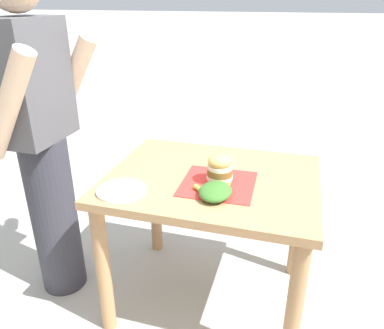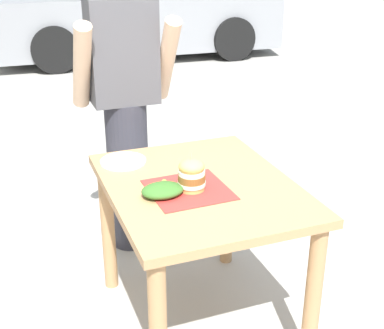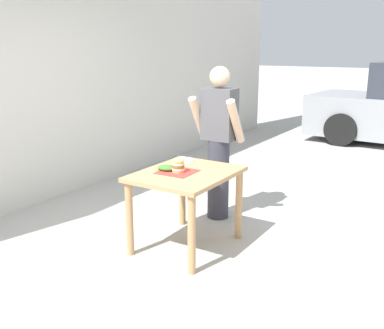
{
  "view_description": "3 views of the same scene",
  "coord_description": "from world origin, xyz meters",
  "px_view_note": "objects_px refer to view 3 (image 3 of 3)",
  "views": [
    {
      "loc": [
        -1.57,
        -0.35,
        1.54
      ],
      "look_at": [
        0.0,
        0.1,
        0.8
      ],
      "focal_mm": 35.0,
      "sensor_mm": 36.0,
      "label": 1
    },
    {
      "loc": [
        -0.78,
        -1.98,
        1.76
      ],
      "look_at": [
        0.0,
        0.1,
        0.8
      ],
      "focal_mm": 50.0,
      "sensor_mm": 36.0,
      "label": 2
    },
    {
      "loc": [
        2.22,
        -3.39,
        1.89
      ],
      "look_at": [
        0.0,
        0.1,
        0.8
      ],
      "focal_mm": 42.0,
      "sensor_mm": 36.0,
      "label": 3
    }
  ],
  "objects_px": {
    "pickle_spear": "(171,167)",
    "parked_car_near_curb": "(149,92)",
    "side_salad": "(166,168)",
    "side_plate_with_forks": "(184,160)",
    "patio_table": "(186,186)",
    "sandwich": "(178,165)",
    "diner_across_table": "(219,141)"
  },
  "relations": [
    {
      "from": "patio_table",
      "to": "pickle_spear",
      "type": "bearing_deg",
      "value": 177.42
    },
    {
      "from": "patio_table",
      "to": "side_salad",
      "type": "distance_m",
      "value": 0.26
    },
    {
      "from": "pickle_spear",
      "to": "side_salad",
      "type": "relative_size",
      "value": 0.47
    },
    {
      "from": "sandwich",
      "to": "side_salad",
      "type": "height_order",
      "value": "sandwich"
    },
    {
      "from": "patio_table",
      "to": "diner_across_table",
      "type": "height_order",
      "value": "diner_across_table"
    },
    {
      "from": "diner_across_table",
      "to": "side_salad",
      "type": "bearing_deg",
      "value": -94.46
    },
    {
      "from": "pickle_spear",
      "to": "side_plate_with_forks",
      "type": "relative_size",
      "value": 0.39
    },
    {
      "from": "diner_across_table",
      "to": "patio_table",
      "type": "bearing_deg",
      "value": -81.75
    },
    {
      "from": "pickle_spear",
      "to": "side_salad",
      "type": "bearing_deg",
      "value": -100.8
    },
    {
      "from": "sandwich",
      "to": "diner_across_table",
      "type": "bearing_deg",
      "value": 94.13
    },
    {
      "from": "side_plate_with_forks",
      "to": "side_salad",
      "type": "bearing_deg",
      "value": -80.51
    },
    {
      "from": "side_plate_with_forks",
      "to": "patio_table",
      "type": "bearing_deg",
      "value": -53.43
    },
    {
      "from": "patio_table",
      "to": "sandwich",
      "type": "relative_size",
      "value": 5.68
    },
    {
      "from": "pickle_spear",
      "to": "parked_car_near_curb",
      "type": "distance_m",
      "value": 7.98
    },
    {
      "from": "pickle_spear",
      "to": "side_plate_with_forks",
      "type": "bearing_deg",
      "value": 103.36
    },
    {
      "from": "side_plate_with_forks",
      "to": "diner_across_table",
      "type": "xyz_separation_m",
      "value": [
        0.14,
        0.49,
        0.13
      ]
    },
    {
      "from": "sandwich",
      "to": "pickle_spear",
      "type": "height_order",
      "value": "sandwich"
    },
    {
      "from": "pickle_spear",
      "to": "parked_car_near_curb",
      "type": "relative_size",
      "value": 0.02
    },
    {
      "from": "parked_car_near_curb",
      "to": "sandwich",
      "type": "bearing_deg",
      "value": -50.23
    },
    {
      "from": "side_salad",
      "to": "side_plate_with_forks",
      "type": "bearing_deg",
      "value": 99.49
    },
    {
      "from": "patio_table",
      "to": "parked_car_near_curb",
      "type": "xyz_separation_m",
      "value": [
        -5.24,
        6.18,
        0.11
      ]
    },
    {
      "from": "patio_table",
      "to": "side_plate_with_forks",
      "type": "xyz_separation_m",
      "value": [
        -0.26,
        0.35,
        0.14
      ]
    },
    {
      "from": "sandwich",
      "to": "diner_across_table",
      "type": "xyz_separation_m",
      "value": [
        -0.06,
        0.88,
        0.06
      ]
    },
    {
      "from": "sandwich",
      "to": "pickle_spear",
      "type": "bearing_deg",
      "value": 155.0
    },
    {
      "from": "sandwich",
      "to": "parked_car_near_curb",
      "type": "xyz_separation_m",
      "value": [
        -5.18,
        6.23,
        -0.1
      ]
    },
    {
      "from": "pickle_spear",
      "to": "side_plate_with_forks",
      "type": "xyz_separation_m",
      "value": [
        -0.08,
        0.34,
        -0.01
      ]
    },
    {
      "from": "pickle_spear",
      "to": "side_plate_with_forks",
      "type": "height_order",
      "value": "pickle_spear"
    },
    {
      "from": "pickle_spear",
      "to": "sandwich",
      "type": "bearing_deg",
      "value": -25.0
    },
    {
      "from": "pickle_spear",
      "to": "diner_across_table",
      "type": "bearing_deg",
      "value": 86.05
    },
    {
      "from": "patio_table",
      "to": "parked_car_near_curb",
      "type": "distance_m",
      "value": 8.11
    },
    {
      "from": "sandwich",
      "to": "diner_across_table",
      "type": "distance_m",
      "value": 0.89
    },
    {
      "from": "sandwich",
      "to": "parked_car_near_curb",
      "type": "distance_m",
      "value": 8.11
    }
  ]
}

